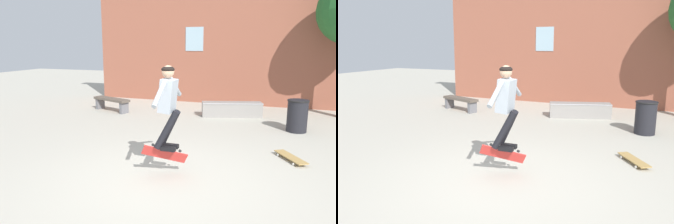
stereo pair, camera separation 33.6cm
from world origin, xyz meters
TOP-DOWN VIEW (x-y plane):
  - ground_plane at (0.00, 0.00)m, footprint 40.00×40.00m
  - building_backdrop at (-0.03, 7.77)m, footprint 11.93×0.52m
  - park_bench at (-3.80, 4.89)m, footprint 1.53×0.86m
  - skate_ledge at (0.23, 5.45)m, footprint 1.93×1.01m
  - trash_bin at (2.15, 4.19)m, footprint 0.55×0.55m
  - skater at (-0.02, 0.21)m, footprint 0.42×1.35m
  - skateboard_flipping at (-0.09, 0.23)m, footprint 0.76×0.45m
  - skateboard_resting at (2.00, 1.80)m, footprint 0.66×0.85m

SIDE VIEW (x-z plane):
  - ground_plane at x=0.00m, z-range 0.00..0.00m
  - skateboard_resting at x=2.00m, z-range 0.03..0.11m
  - skate_ledge at x=0.23m, z-range 0.00..0.46m
  - park_bench at x=-3.80m, z-range 0.10..0.55m
  - skateboard_flipping at x=-0.09m, z-range 0.19..0.60m
  - trash_bin at x=2.15m, z-range 0.02..0.87m
  - skater at x=-0.02m, z-range 0.64..2.08m
  - building_backdrop at x=-0.03m, z-range -0.46..5.10m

